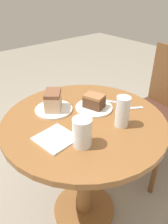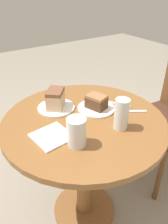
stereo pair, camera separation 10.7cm
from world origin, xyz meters
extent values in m
plane|color=gray|center=(0.00, 0.00, 0.00)|extent=(8.00, 8.00, 0.00)
cylinder|color=brown|center=(0.00, 0.00, 0.01)|extent=(0.40, 0.40, 0.03)
cylinder|color=brown|center=(0.00, 0.00, 0.37)|extent=(0.09, 0.09, 0.68)
cylinder|color=brown|center=(0.00, 0.00, 0.72)|extent=(0.82, 0.82, 0.03)
cylinder|color=brown|center=(-0.22, 0.51, 0.23)|extent=(0.04, 0.04, 0.45)
cylinder|color=brown|center=(0.20, 0.47, 0.23)|extent=(0.04, 0.04, 0.45)
cylinder|color=brown|center=(-0.19, 0.87, 0.23)|extent=(0.04, 0.04, 0.45)
cube|color=#47281E|center=(0.01, 0.67, 0.47)|extent=(0.51, 0.45, 0.03)
cylinder|color=white|center=(-0.04, 0.11, 0.74)|extent=(0.20, 0.20, 0.01)
cylinder|color=white|center=(-0.17, -0.07, 0.74)|extent=(0.20, 0.20, 0.01)
cube|color=brown|center=(-0.04, 0.11, 0.77)|extent=(0.12, 0.10, 0.06)
cube|color=#9E6B42|center=(-0.04, 0.11, 0.81)|extent=(0.12, 0.10, 0.01)
cube|color=beige|center=(-0.17, -0.07, 0.79)|extent=(0.14, 0.14, 0.08)
cube|color=brown|center=(-0.17, -0.07, 0.84)|extent=(0.14, 0.13, 0.02)
cylinder|color=beige|center=(0.15, -0.13, 0.78)|extent=(0.07, 0.07, 0.09)
cylinder|color=white|center=(0.15, -0.13, 0.80)|extent=(0.08, 0.08, 0.13)
cylinder|color=silver|center=(0.16, 0.10, 0.79)|extent=(0.06, 0.06, 0.12)
cylinder|color=white|center=(0.16, 0.10, 0.81)|extent=(0.07, 0.07, 0.15)
cube|color=white|center=(0.04, -0.20, 0.74)|extent=(0.17, 0.17, 0.01)
cube|color=silver|center=(-0.03, 0.23, 0.74)|extent=(0.16, 0.11, 0.00)
cube|color=silver|center=(0.09, 0.26, 0.74)|extent=(0.09, 0.13, 0.00)
camera|label=1|loc=(0.70, -0.59, 1.34)|focal=35.00mm
camera|label=2|loc=(0.76, -0.51, 1.34)|focal=35.00mm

